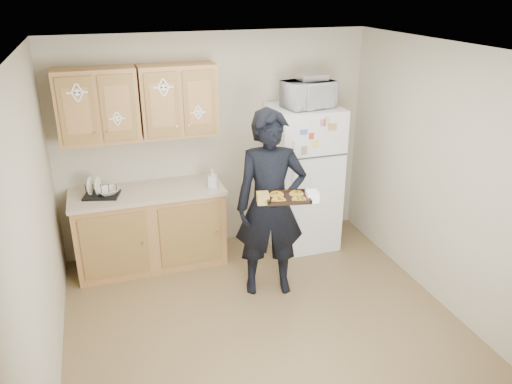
% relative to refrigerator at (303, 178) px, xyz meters
% --- Properties ---
extents(floor, '(3.60, 3.60, 0.00)m').
position_rel_refrigerator_xyz_m(floor, '(-0.95, -1.43, -0.85)').
color(floor, brown).
rests_on(floor, ground).
extents(ceiling, '(3.60, 3.60, 0.00)m').
position_rel_refrigerator_xyz_m(ceiling, '(-0.95, -1.43, 1.65)').
color(ceiling, silver).
rests_on(ceiling, wall_back).
extents(wall_back, '(3.60, 0.04, 2.50)m').
position_rel_refrigerator_xyz_m(wall_back, '(-0.95, 0.37, 0.40)').
color(wall_back, '#B7AF94').
rests_on(wall_back, floor).
extents(wall_front, '(3.60, 0.04, 2.50)m').
position_rel_refrigerator_xyz_m(wall_front, '(-0.95, -3.23, 0.40)').
color(wall_front, '#B7AF94').
rests_on(wall_front, floor).
extents(wall_left, '(0.04, 3.60, 2.50)m').
position_rel_refrigerator_xyz_m(wall_left, '(-2.75, -1.43, 0.40)').
color(wall_left, '#B7AF94').
rests_on(wall_left, floor).
extents(wall_right, '(0.04, 3.60, 2.50)m').
position_rel_refrigerator_xyz_m(wall_right, '(0.85, -1.43, 0.40)').
color(wall_right, '#B7AF94').
rests_on(wall_right, floor).
extents(refrigerator, '(0.75, 0.70, 1.70)m').
position_rel_refrigerator_xyz_m(refrigerator, '(0.00, 0.00, 0.00)').
color(refrigerator, white).
rests_on(refrigerator, floor).
extents(base_cabinet, '(1.60, 0.60, 0.86)m').
position_rel_refrigerator_xyz_m(base_cabinet, '(-1.80, 0.05, -0.42)').
color(base_cabinet, '#965934').
rests_on(base_cabinet, floor).
extents(countertop, '(1.64, 0.64, 0.04)m').
position_rel_refrigerator_xyz_m(countertop, '(-1.80, 0.05, 0.03)').
color(countertop, '#BAAA8F').
rests_on(countertop, base_cabinet).
extents(upper_cab_left, '(0.80, 0.33, 0.75)m').
position_rel_refrigerator_xyz_m(upper_cab_left, '(-2.20, 0.18, 0.98)').
color(upper_cab_left, '#965934').
rests_on(upper_cab_left, wall_back).
extents(upper_cab_right, '(0.80, 0.33, 0.75)m').
position_rel_refrigerator_xyz_m(upper_cab_right, '(-1.38, 0.18, 0.98)').
color(upper_cab_right, '#965934').
rests_on(upper_cab_right, wall_back).
extents(cereal_box, '(0.20, 0.07, 0.32)m').
position_rel_refrigerator_xyz_m(cereal_box, '(0.52, 0.24, -0.69)').
color(cereal_box, '#DFCD4E').
rests_on(cereal_box, floor).
extents(person, '(0.78, 0.59, 1.91)m').
position_rel_refrigerator_xyz_m(person, '(-0.70, -0.84, 0.10)').
color(person, black).
rests_on(person, floor).
extents(baking_tray, '(0.45, 0.37, 0.04)m').
position_rel_refrigerator_xyz_m(baking_tray, '(-0.64, -1.13, 0.29)').
color(baking_tray, black).
rests_on(baking_tray, person).
extents(pizza_front_left, '(0.13, 0.13, 0.02)m').
position_rel_refrigerator_xyz_m(pizza_front_left, '(-0.74, -1.18, 0.31)').
color(pizza_front_left, orange).
rests_on(pizza_front_left, baking_tray).
extents(pizza_front_right, '(0.13, 0.13, 0.02)m').
position_rel_refrigerator_xyz_m(pizza_front_right, '(-0.56, -1.22, 0.31)').
color(pizza_front_right, orange).
rests_on(pizza_front_right, baking_tray).
extents(pizza_back_left, '(0.13, 0.13, 0.02)m').
position_rel_refrigerator_xyz_m(pizza_back_left, '(-0.71, -1.05, 0.31)').
color(pizza_back_left, orange).
rests_on(pizza_back_left, baking_tray).
extents(pizza_back_right, '(0.13, 0.13, 0.02)m').
position_rel_refrigerator_xyz_m(pizza_back_right, '(-0.53, -1.09, 0.31)').
color(pizza_back_right, orange).
rests_on(pizza_back_right, baking_tray).
extents(microwave, '(0.58, 0.45, 0.29)m').
position_rel_refrigerator_xyz_m(microwave, '(0.01, -0.05, 1.00)').
color(microwave, white).
rests_on(microwave, refrigerator).
extents(foil_pan, '(0.31, 0.22, 0.07)m').
position_rel_refrigerator_xyz_m(foil_pan, '(0.06, -0.02, 1.18)').
color(foil_pan, silver).
rests_on(foil_pan, microwave).
extents(dish_rack, '(0.41, 0.35, 0.14)m').
position_rel_refrigerator_xyz_m(dish_rack, '(-2.27, 0.04, 0.12)').
color(dish_rack, black).
rests_on(dish_rack, countertop).
extents(bowl, '(0.28, 0.28, 0.06)m').
position_rel_refrigerator_xyz_m(bowl, '(-2.20, 0.04, 0.10)').
color(bowl, silver).
rests_on(bowl, dish_rack).
extents(soap_bottle, '(0.11, 0.12, 0.20)m').
position_rel_refrigerator_xyz_m(soap_bottle, '(-1.10, -0.07, 0.15)').
color(soap_bottle, white).
rests_on(soap_bottle, countertop).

